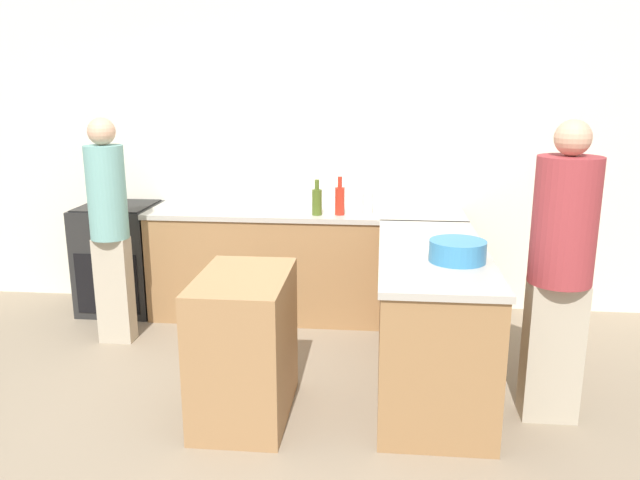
% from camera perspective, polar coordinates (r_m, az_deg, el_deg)
% --- Properties ---
extents(ground_plane, '(14.00, 14.00, 0.00)m').
position_cam_1_polar(ground_plane, '(3.71, -5.25, -17.88)').
color(ground_plane, gray).
extents(wall_back, '(8.00, 0.06, 2.70)m').
position_cam_1_polar(wall_back, '(5.52, -0.95, 7.75)').
color(wall_back, silver).
rests_on(wall_back, ground_plane).
extents(counter_back, '(2.64, 0.68, 0.93)m').
position_cam_1_polar(counter_back, '(5.34, -1.35, -2.14)').
color(counter_back, olive).
rests_on(counter_back, ground_plane).
extents(counter_peninsula, '(0.69, 1.76, 0.93)m').
position_cam_1_polar(counter_peninsula, '(4.20, 10.03, -7.01)').
color(counter_peninsula, olive).
rests_on(counter_peninsula, ground_plane).
extents(range_oven, '(0.64, 0.64, 0.94)m').
position_cam_1_polar(range_oven, '(5.78, -17.74, -1.54)').
color(range_oven, black).
rests_on(range_oven, ground_plane).
extents(island_table, '(0.53, 0.83, 0.88)m').
position_cam_1_polar(island_table, '(3.81, -6.91, -9.60)').
color(island_table, '#997047').
rests_on(island_table, ground_plane).
extents(mixing_bowl, '(0.34, 0.34, 0.13)m').
position_cam_1_polar(mixing_bowl, '(3.80, 12.46, -0.99)').
color(mixing_bowl, teal).
rests_on(mixing_bowl, counter_peninsula).
extents(olive_oil_bottle, '(0.08, 0.08, 0.29)m').
position_cam_1_polar(olive_oil_bottle, '(5.02, -0.28, 3.59)').
color(olive_oil_bottle, '#475B1E').
rests_on(olive_oil_bottle, counter_back).
extents(hot_sauce_bottle, '(0.08, 0.08, 0.31)m').
position_cam_1_polar(hot_sauce_bottle, '(5.03, 1.82, 3.69)').
color(hot_sauce_bottle, red).
rests_on(hot_sauce_bottle, counter_back).
extents(vinegar_bottle_clear, '(0.09, 0.09, 0.22)m').
position_cam_1_polar(vinegar_bottle_clear, '(5.12, 4.36, 3.46)').
color(vinegar_bottle_clear, silver).
rests_on(vinegar_bottle_clear, counter_back).
extents(person_by_range, '(0.28, 0.28, 1.73)m').
position_cam_1_polar(person_by_range, '(4.94, -18.72, 1.59)').
color(person_by_range, '#ADA38E').
rests_on(person_by_range, ground_plane).
extents(person_at_peninsula, '(0.36, 0.36, 1.78)m').
position_cam_1_polar(person_at_peninsula, '(3.82, 21.14, -2.05)').
color(person_at_peninsula, '#ADA38E').
rests_on(person_at_peninsula, ground_plane).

